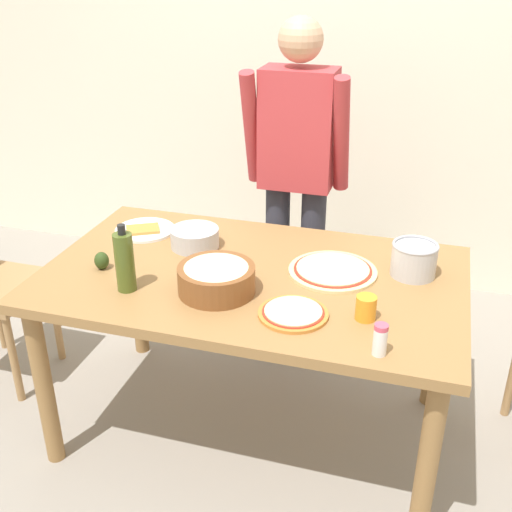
# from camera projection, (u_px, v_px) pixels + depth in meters

# --- Properties ---
(ground) EXTENTS (8.00, 8.00, 0.00)m
(ground) POSITION_uv_depth(u_px,v_px,m) (253.00, 427.00, 2.75)
(ground) COLOR gray
(wall_back) EXTENTS (5.60, 0.10, 2.60)m
(wall_back) POSITION_uv_depth(u_px,v_px,m) (335.00, 61.00, 3.55)
(wall_back) COLOR silver
(wall_back) RESTS_ON ground
(dining_table) EXTENTS (1.60, 0.96, 0.76)m
(dining_table) POSITION_uv_depth(u_px,v_px,m) (252.00, 294.00, 2.45)
(dining_table) COLOR olive
(dining_table) RESTS_ON ground
(person_cook) EXTENTS (0.49, 0.25, 1.62)m
(person_cook) POSITION_uv_depth(u_px,v_px,m) (297.00, 168.00, 2.99)
(person_cook) COLOR #2D2D38
(person_cook) RESTS_ON ground
(pizza_raw_on_board) EXTENTS (0.34, 0.34, 0.02)m
(pizza_raw_on_board) POSITION_uv_depth(u_px,v_px,m) (333.00, 270.00, 2.42)
(pizza_raw_on_board) COLOR beige
(pizza_raw_on_board) RESTS_ON dining_table
(pizza_cooked_on_tray) EXTENTS (0.24, 0.24, 0.02)m
(pizza_cooked_on_tray) POSITION_uv_depth(u_px,v_px,m) (293.00, 313.00, 2.14)
(pizza_cooked_on_tray) COLOR #C67A33
(pizza_cooked_on_tray) RESTS_ON dining_table
(plate_with_slice) EXTENTS (0.26, 0.26, 0.02)m
(plate_with_slice) POSITION_uv_depth(u_px,v_px,m) (145.00, 230.00, 2.76)
(plate_with_slice) COLOR white
(plate_with_slice) RESTS_ON dining_table
(popcorn_bowl) EXTENTS (0.28, 0.28, 0.11)m
(popcorn_bowl) POSITION_uv_depth(u_px,v_px,m) (216.00, 277.00, 2.26)
(popcorn_bowl) COLOR brown
(popcorn_bowl) RESTS_ON dining_table
(mixing_bowl_steel) EXTENTS (0.20, 0.20, 0.08)m
(mixing_bowl_steel) POSITION_uv_depth(u_px,v_px,m) (195.00, 238.00, 2.61)
(mixing_bowl_steel) COLOR #B7B7BC
(mixing_bowl_steel) RESTS_ON dining_table
(olive_oil_bottle) EXTENTS (0.07, 0.07, 0.26)m
(olive_oil_bottle) POSITION_uv_depth(u_px,v_px,m) (125.00, 261.00, 2.25)
(olive_oil_bottle) COLOR #47561E
(olive_oil_bottle) RESTS_ON dining_table
(steel_pot) EXTENTS (0.17, 0.17, 0.13)m
(steel_pot) POSITION_uv_depth(u_px,v_px,m) (414.00, 259.00, 2.38)
(steel_pot) COLOR #B7B7BC
(steel_pot) RESTS_ON dining_table
(cup_orange) EXTENTS (0.07, 0.07, 0.08)m
(cup_orange) POSITION_uv_depth(u_px,v_px,m) (366.00, 308.00, 2.10)
(cup_orange) COLOR orange
(cup_orange) RESTS_ON dining_table
(salt_shaker) EXTENTS (0.04, 0.04, 0.11)m
(salt_shaker) POSITION_uv_depth(u_px,v_px,m) (380.00, 340.00, 1.92)
(salt_shaker) COLOR white
(salt_shaker) RESTS_ON dining_table
(avocado) EXTENTS (0.06, 0.06, 0.07)m
(avocado) POSITION_uv_depth(u_px,v_px,m) (102.00, 261.00, 2.43)
(avocado) COLOR #2D4219
(avocado) RESTS_ON dining_table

